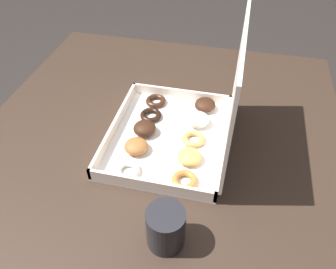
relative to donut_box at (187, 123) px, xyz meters
name	(u,v)px	position (x,y,z in m)	size (l,w,h in m)	color
dining_table	(154,171)	(0.06, -0.08, -0.15)	(1.21, 1.03, 0.72)	#38281E
donut_box	(187,123)	(0.00, 0.00, 0.00)	(0.38, 0.32, 0.33)	white
coffee_mug	(166,227)	(0.30, 0.01, -0.01)	(0.08, 0.08, 0.10)	#232328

